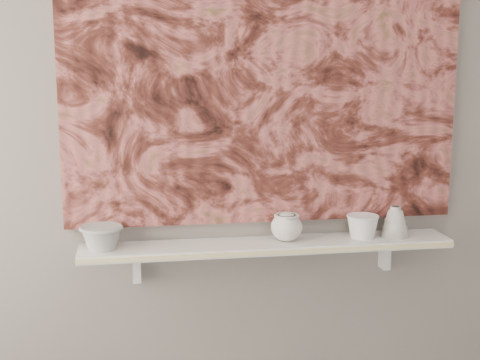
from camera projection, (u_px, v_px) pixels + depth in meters
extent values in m
plane|color=gray|center=(264.00, 128.00, 2.52)|extent=(3.60, 0.00, 3.60)
cube|color=silver|center=(268.00, 246.00, 2.51)|extent=(1.40, 0.18, 0.03)
cube|color=beige|center=(273.00, 253.00, 2.42)|extent=(1.40, 0.01, 0.02)
cube|color=silver|center=(137.00, 266.00, 2.51)|extent=(0.03, 0.06, 0.12)
cube|color=silver|center=(385.00, 254.00, 2.66)|extent=(0.03, 0.06, 0.12)
cube|color=#5D2820|center=(265.00, 77.00, 2.47)|extent=(1.50, 0.02, 1.10)
cube|color=black|center=(379.00, 157.00, 2.59)|extent=(0.09, 0.00, 0.08)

